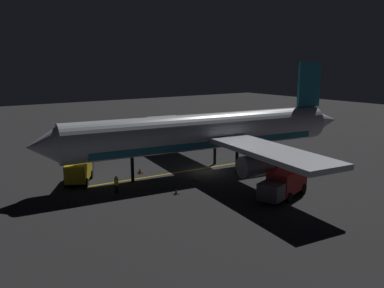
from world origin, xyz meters
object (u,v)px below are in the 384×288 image
baggage_truck (80,170)px  traffic_cone_near_right (140,170)px  airliner (211,132)px  catering_truck (284,184)px  traffic_cone_near_left (176,192)px  ground_crew_worker (116,185)px  traffic_cone_under_wing (140,171)px  traffic_cone_far (195,178)px

baggage_truck → traffic_cone_near_right: (-0.76, -6.71, -0.93)m
airliner → catering_truck: size_ratio=5.99×
catering_truck → traffic_cone_near_left: catering_truck is taller
airliner → ground_crew_worker: 13.00m
airliner → baggage_truck: size_ratio=6.28×
airliner → ground_crew_worker: size_ratio=22.90×
traffic_cone_under_wing → catering_truck: bearing=-153.1°
airliner → traffic_cone_under_wing: (3.61, 7.35, -4.31)m
catering_truck → ground_crew_worker: size_ratio=3.82×
ground_crew_worker → traffic_cone_far: 8.74m
ground_crew_worker → catering_truck: bearing=-128.4°
catering_truck → ground_crew_worker: catering_truck is taller
catering_truck → traffic_cone_under_wing: size_ratio=12.10×
traffic_cone_near_left → traffic_cone_near_right: (8.73, -0.58, 0.00)m
traffic_cone_near_left → catering_truck: bearing=-129.1°
baggage_truck → traffic_cone_under_wing: (-1.19, -6.57, -0.93)m
traffic_cone_near_left → airliner: bearing=-58.9°
airliner → traffic_cone_near_left: bearing=121.1°
ground_crew_worker → traffic_cone_near_right: size_ratio=3.16×
ground_crew_worker → traffic_cone_near_right: (5.25, -5.20, -0.64)m
ground_crew_worker → traffic_cone_near_left: size_ratio=3.16×
ground_crew_worker → traffic_cone_under_wing: ground_crew_worker is taller
catering_truck → traffic_cone_under_wing: bearing=26.9°
ground_crew_worker → traffic_cone_near_left: bearing=-127.0°
baggage_truck → ground_crew_worker: bearing=-165.9°
catering_truck → traffic_cone_far: size_ratio=12.10×
traffic_cone_near_left → traffic_cone_near_right: size_ratio=1.00×
traffic_cone_near_right → traffic_cone_under_wing: same height
airliner → catering_truck: (-11.14, -0.13, -3.25)m
baggage_truck → traffic_cone_far: (-7.01, -10.17, -0.93)m
ground_crew_worker → traffic_cone_far: bearing=-96.6°
airliner → traffic_cone_near_right: size_ratio=72.45×
baggage_truck → traffic_cone_far: size_ratio=11.54×
baggage_truck → traffic_cone_near_left: (-9.50, -6.13, -0.93)m
traffic_cone_under_wing → traffic_cone_far: bearing=-148.3°
baggage_truck → traffic_cone_near_right: bearing=-96.5°
baggage_truck → airliner: bearing=-109.0°
ground_crew_worker → traffic_cone_under_wing: (4.82, -5.06, -0.64)m
traffic_cone_near_left → traffic_cone_under_wing: same height
traffic_cone_near_right → catering_truck: bearing=-154.2°
traffic_cone_near_left → traffic_cone_near_right: bearing=-3.8°
baggage_truck → traffic_cone_far: 12.39m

